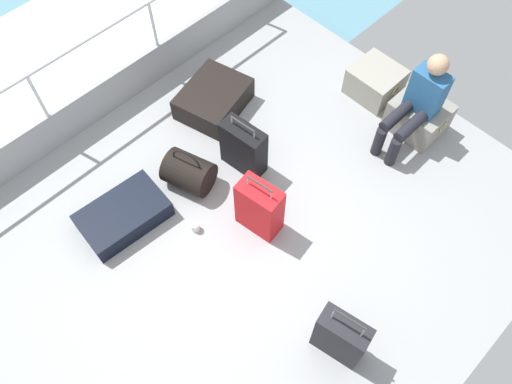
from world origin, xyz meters
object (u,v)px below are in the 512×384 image
at_px(suitcase_2, 259,208).
at_px(suitcase_4, 341,337).
at_px(passenger_seated, 418,102).
at_px(duffel_bag, 189,172).
at_px(suitcase_5, 214,99).
at_px(paper_cup, 195,227).
at_px(suitcase_1, 244,148).
at_px(suitcase_3, 124,215).
at_px(cargo_crate_1, 418,116).
at_px(cargo_crate_0, 375,82).

height_order(suitcase_2, suitcase_4, suitcase_4).
distance_m(suitcase_2, suitcase_4, 1.34).
height_order(passenger_seated, duffel_bag, passenger_seated).
bearing_deg(duffel_bag, suitcase_4, -5.65).
xyz_separation_m(passenger_seated, duffel_bag, (-1.17, -1.99, -0.37)).
distance_m(suitcase_5, paper_cup, 1.52).
bearing_deg(suitcase_1, suitcase_3, -104.99).
height_order(cargo_crate_1, passenger_seated, passenger_seated).
bearing_deg(suitcase_3, suitcase_5, 105.77).
bearing_deg(suitcase_3, paper_cup, 37.20).
bearing_deg(cargo_crate_0, suitcase_5, -127.80).
bearing_deg(cargo_crate_1, duffel_bag, -118.32).
relative_size(cargo_crate_0, suitcase_4, 0.70).
distance_m(cargo_crate_1, suitcase_3, 3.17).
distance_m(passenger_seated, suitcase_2, 1.88).
relative_size(cargo_crate_0, duffel_bag, 1.00).
bearing_deg(suitcase_1, suitcase_5, 159.15).
distance_m(cargo_crate_0, suitcase_5, 1.79).
relative_size(suitcase_2, duffel_bag, 1.35).
distance_m(suitcase_3, paper_cup, 0.69).
bearing_deg(suitcase_2, passenger_seated, 79.26).
bearing_deg(suitcase_4, passenger_seated, 113.12).
xyz_separation_m(cargo_crate_1, paper_cup, (-0.73, -2.48, -0.13)).
xyz_separation_m(cargo_crate_0, suitcase_5, (-1.09, -1.41, -0.04)).
height_order(cargo_crate_0, cargo_crate_1, cargo_crate_1).
height_order(suitcase_3, paper_cup, suitcase_3).
xyz_separation_m(cargo_crate_1, suitcase_4, (0.94, -2.38, 0.12)).
bearing_deg(suitcase_4, suitcase_3, -166.74).
xyz_separation_m(suitcase_5, duffel_bag, (0.56, -0.83, 0.05)).
distance_m(suitcase_1, paper_cup, 0.91).
distance_m(cargo_crate_0, duffel_bag, 2.31).
bearing_deg(passenger_seated, cargo_crate_1, 90.00).
height_order(suitcase_3, duffel_bag, duffel_bag).
relative_size(cargo_crate_1, suitcase_5, 0.67).
xyz_separation_m(suitcase_2, duffel_bag, (-0.82, -0.16, -0.13)).
height_order(passenger_seated, suitcase_5, passenger_seated).
distance_m(suitcase_4, suitcase_5, 2.86).
relative_size(suitcase_1, suitcase_3, 0.79).
distance_m(suitcase_2, suitcase_5, 1.54).
bearing_deg(suitcase_3, cargo_crate_0, 77.60).
bearing_deg(suitcase_4, paper_cup, -176.33).
relative_size(suitcase_3, paper_cup, 8.56).
distance_m(cargo_crate_1, suitcase_1, 1.89).
distance_m(cargo_crate_0, paper_cup, 2.56).
height_order(passenger_seated, suitcase_4, passenger_seated).
height_order(suitcase_2, suitcase_3, suitcase_2).
bearing_deg(cargo_crate_0, paper_cup, -92.36).
distance_m(suitcase_1, suitcase_5, 0.85).
bearing_deg(paper_cup, passenger_seated, 72.32).
xyz_separation_m(suitcase_5, paper_cup, (0.99, -1.15, -0.09)).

